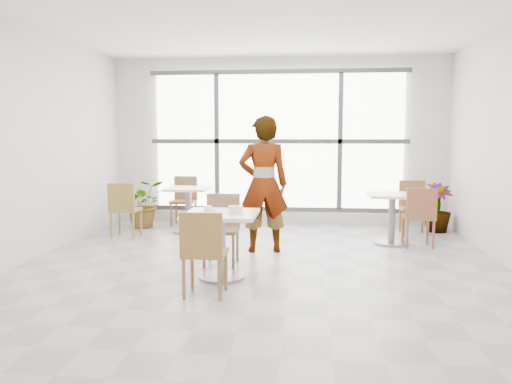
# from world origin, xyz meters

# --- Properties ---
(floor) EXTENTS (7.00, 7.00, 0.00)m
(floor) POSITION_xyz_m (0.00, 0.00, 0.00)
(floor) COLOR #9E9EA5
(floor) RESTS_ON ground
(ceiling) EXTENTS (7.00, 7.00, 0.00)m
(ceiling) POSITION_xyz_m (0.00, 0.00, 3.00)
(ceiling) COLOR white
(ceiling) RESTS_ON ground
(wall_back) EXTENTS (6.00, 0.00, 6.00)m
(wall_back) POSITION_xyz_m (0.00, 3.50, 1.50)
(wall_back) COLOR silver
(wall_back) RESTS_ON ground
(wall_front) EXTENTS (6.00, 0.00, 6.00)m
(wall_front) POSITION_xyz_m (0.00, -3.50, 1.50)
(wall_front) COLOR silver
(wall_front) RESTS_ON ground
(wall_left) EXTENTS (0.00, 7.00, 7.00)m
(wall_left) POSITION_xyz_m (-3.00, 0.00, 1.50)
(wall_left) COLOR silver
(wall_left) RESTS_ON ground
(window) EXTENTS (4.60, 0.07, 2.52)m
(window) POSITION_xyz_m (0.00, 3.44, 1.50)
(window) COLOR white
(window) RESTS_ON ground
(main_table) EXTENTS (0.80, 0.80, 0.75)m
(main_table) POSITION_xyz_m (-0.41, -0.17, 0.52)
(main_table) COLOR white
(main_table) RESTS_ON ground
(chair_near) EXTENTS (0.42, 0.42, 0.87)m
(chair_near) POSITION_xyz_m (-0.46, -0.86, 0.50)
(chair_near) COLOR olive
(chair_near) RESTS_ON ground
(chair_far) EXTENTS (0.42, 0.42, 0.87)m
(chair_far) POSITION_xyz_m (-0.52, 0.52, 0.50)
(chair_far) COLOR olive
(chair_far) RESTS_ON ground
(oatmeal_bowl) EXTENTS (0.21, 0.21, 0.09)m
(oatmeal_bowl) POSITION_xyz_m (-0.23, -0.22, 0.79)
(oatmeal_bowl) COLOR white
(oatmeal_bowl) RESTS_ON main_table
(coffee_cup) EXTENTS (0.16, 0.13, 0.07)m
(coffee_cup) POSITION_xyz_m (-0.56, -0.15, 0.78)
(coffee_cup) COLOR silver
(coffee_cup) RESTS_ON main_table
(person) EXTENTS (0.75, 0.57, 1.87)m
(person) POSITION_xyz_m (-0.06, 1.22, 0.94)
(person) COLOR black
(person) RESTS_ON ground
(bg_table_left) EXTENTS (0.70, 0.70, 0.75)m
(bg_table_left) POSITION_xyz_m (-1.42, 2.50, 0.49)
(bg_table_left) COLOR white
(bg_table_left) RESTS_ON ground
(bg_table_right) EXTENTS (0.70, 0.70, 0.75)m
(bg_table_right) POSITION_xyz_m (1.79, 1.92, 0.49)
(bg_table_right) COLOR white
(bg_table_right) RESTS_ON ground
(bg_chair_left_near) EXTENTS (0.42, 0.42, 0.87)m
(bg_chair_left_near) POSITION_xyz_m (-2.32, 1.95, 0.50)
(bg_chair_left_near) COLOR olive
(bg_chair_left_near) RESTS_ON ground
(bg_chair_left_far) EXTENTS (0.42, 0.42, 0.87)m
(bg_chair_left_far) POSITION_xyz_m (-1.66, 3.21, 0.50)
(bg_chair_left_far) COLOR brown
(bg_chair_left_far) RESTS_ON ground
(bg_chair_right_near) EXTENTS (0.42, 0.42, 0.87)m
(bg_chair_right_near) POSITION_xyz_m (2.14, 1.69, 0.50)
(bg_chair_right_near) COLOR brown
(bg_chair_right_near) RESTS_ON ground
(bg_chair_right_far) EXTENTS (0.42, 0.42, 0.87)m
(bg_chair_right_far) POSITION_xyz_m (2.26, 2.75, 0.50)
(bg_chair_right_far) COLOR brown
(bg_chair_right_far) RESTS_ON ground
(plant_left) EXTENTS (0.94, 0.89, 0.83)m
(plant_left) POSITION_xyz_m (-2.31, 2.90, 0.42)
(plant_left) COLOR #4A8D4B
(plant_left) RESTS_ON ground
(plant_right) EXTENTS (0.53, 0.53, 0.82)m
(plant_right) POSITION_xyz_m (2.70, 2.97, 0.41)
(plant_right) COLOR #618B4E
(plant_right) RESTS_ON ground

